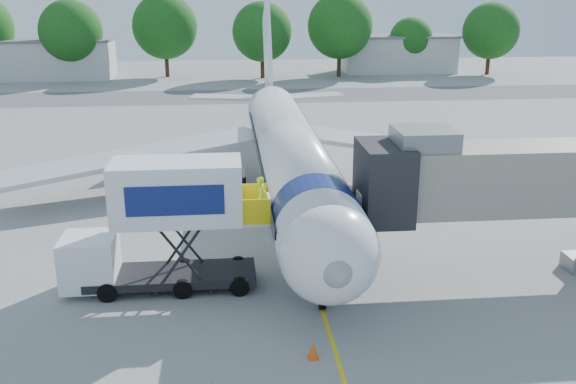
{
  "coord_description": "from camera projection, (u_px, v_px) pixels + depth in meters",
  "views": [
    {
      "loc": [
        -3.55,
        -31.91,
        12.14
      ],
      "look_at": [
        -0.83,
        -4.3,
        3.2
      ],
      "focal_mm": 40.0,
      "sensor_mm": 36.0,
      "label": 1
    }
  ],
  "objects": [
    {
      "name": "ground",
      "position": [
        296.0,
        224.0,
        34.28
      ],
      "size": [
        160.0,
        160.0,
        0.0
      ],
      "primitive_type": "plane",
      "color": "gray",
      "rests_on": "ground"
    },
    {
      "name": "guidance_line",
      "position": [
        296.0,
        224.0,
        34.28
      ],
      "size": [
        0.15,
        70.0,
        0.01
      ],
      "primitive_type": "cube",
      "color": "yellow",
      "rests_on": "ground"
    },
    {
      "name": "taxiway_strip",
      "position": [
        256.0,
        96.0,
        74.07
      ],
      "size": [
        120.0,
        10.0,
        0.01
      ],
      "primitive_type": "cube",
      "color": "#59595B",
      "rests_on": "ground"
    },
    {
      "name": "aircraft",
      "position": [
        288.0,
        152.0,
        37.28
      ],
      "size": [
        34.17,
        37.73,
        11.35
      ],
      "color": "white",
      "rests_on": "ground"
    },
    {
      "name": "jet_bridge",
      "position": [
        502.0,
        180.0,
        27.07
      ],
      "size": [
        13.9,
        3.2,
        6.6
      ],
      "color": "#A19889",
      "rests_on": "ground"
    },
    {
      "name": "catering_hiloader",
      "position": [
        162.0,
        226.0,
        26.22
      ],
      "size": [
        8.5,
        2.44,
        5.5
      ],
      "color": "black",
      "rests_on": "ground"
    },
    {
      "name": "safety_cone_a",
      "position": [
        313.0,
        351.0,
        21.83
      ],
      "size": [
        0.38,
        0.38,
        0.61
      ],
      "color": "#FF520D",
      "rests_on": "ground"
    },
    {
      "name": "outbuilding_left",
      "position": [
        45.0,
        59.0,
        87.69
      ],
      "size": [
        18.4,
        8.4,
        5.3
      ],
      "color": "beige",
      "rests_on": "ground"
    },
    {
      "name": "outbuilding_right",
      "position": [
        398.0,
        53.0,
        94.25
      ],
      "size": [
        16.4,
        7.4,
        5.3
      ],
      "color": "beige",
      "rests_on": "ground"
    },
    {
      "name": "tree_b",
      "position": [
        71.0,
        31.0,
        84.71
      ],
      "size": [
        8.27,
        8.27,
        10.55
      ],
      "color": "#382314",
      "rests_on": "ground"
    },
    {
      "name": "tree_c",
      "position": [
        165.0,
        26.0,
        87.66
      ],
      "size": [
        8.84,
        8.84,
        11.27
      ],
      "color": "#382314",
      "rests_on": "ground"
    },
    {
      "name": "tree_d",
      "position": [
        262.0,
        32.0,
        86.6
      ],
      "size": [
        8.05,
        8.05,
        10.26
      ],
      "color": "#382314",
      "rests_on": "ground"
    },
    {
      "name": "tree_e",
      "position": [
        340.0,
        26.0,
        87.8
      ],
      "size": [
        8.91,
        8.91,
        11.36
      ],
      "color": "#382314",
      "rests_on": "ground"
    },
    {
      "name": "tree_f",
      "position": [
        411.0,
        39.0,
        92.75
      ],
      "size": [
        6.2,
        6.2,
        7.91
      ],
      "color": "#382314",
      "rests_on": "ground"
    },
    {
      "name": "tree_g",
      "position": [
        491.0,
        31.0,
        90.36
      ],
      "size": [
        7.89,
        7.89,
        10.06
      ],
      "color": "#382314",
      "rests_on": "ground"
    }
  ]
}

